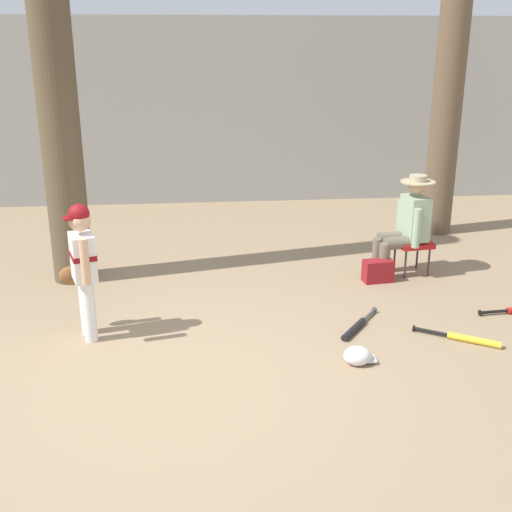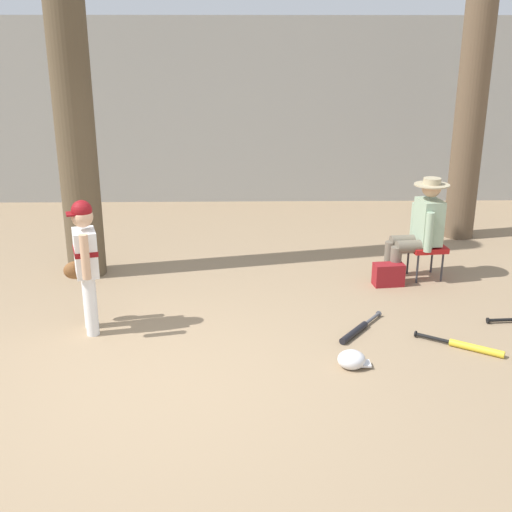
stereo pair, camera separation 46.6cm
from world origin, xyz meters
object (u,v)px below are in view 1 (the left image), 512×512
tree_behind_spectator (451,63)px  folding_stool (413,244)px  batting_helmet_white (358,356)px  handbag_beside_stool (378,271)px  young_ballplayer (82,263)px  seated_spectator (407,222)px  bat_yellow_trainer (467,339)px  bat_black_composite (356,327)px  tree_near_player (49,21)px

tree_behind_spectator → folding_stool: bearing=-119.4°
batting_helmet_white → handbag_beside_stool: bearing=69.2°
young_ballplayer → handbag_beside_stool: young_ballplayer is taller
seated_spectator → bat_yellow_trainer: (0.02, -1.85, -0.61)m
bat_black_composite → batting_helmet_white: bearing=-103.4°
tree_behind_spectator → bat_black_composite: (-1.98, -3.16, -2.34)m
tree_near_player → tree_behind_spectator: 5.19m
young_ballplayer → bat_black_composite: 2.68m
bat_black_composite → batting_helmet_white: batting_helmet_white is taller
folding_stool → bat_yellow_trainer: 1.89m
young_ballplayer → folding_stool: size_ratio=2.93×
tree_near_player → bat_yellow_trainer: size_ratio=8.91×
young_ballplayer → tree_behind_spectator: bearing=33.7°
young_ballplayer → bat_yellow_trainer: bearing=-7.7°
tree_near_player → bat_black_composite: bearing=-29.9°
bat_yellow_trainer → batting_helmet_white: size_ratio=2.51×
tree_near_player → handbag_beside_stool: 4.50m
handbag_beside_stool → batting_helmet_white: handbag_beside_stool is taller
tree_behind_spectator → bat_black_composite: 4.40m
tree_near_player → seated_spectator: (3.93, -0.22, -2.23)m
bat_black_composite → folding_stool: bearing=55.0°
tree_near_player → bat_yellow_trainer: bearing=-27.7°
seated_spectator → bat_yellow_trainer: 1.95m
seated_spectator → bat_black_composite: size_ratio=1.80×
bat_yellow_trainer → handbag_beside_stool: bearing=103.8°
bat_yellow_trainer → tree_behind_spectator: bearing=73.9°
young_ballplayer → batting_helmet_white: young_ballplayer is taller
tree_behind_spectator → handbag_beside_stool: (-1.41, -1.90, -2.24)m
seated_spectator → bat_yellow_trainer: seated_spectator is taller
young_ballplayer → seated_spectator: bearing=21.1°
young_ballplayer → folding_stool: bearing=20.8°
tree_behind_spectator → folding_stool: size_ratio=12.14×
tree_near_player → young_ballplayer: 2.68m
handbag_beside_stool → tree_behind_spectator: bearing=53.4°
tree_near_player → batting_helmet_white: 4.62m
bat_black_composite → young_ballplayer: bearing=177.3°
seated_spectator → batting_helmet_white: (-1.11, -2.15, -0.57)m
young_ballplayer → seated_spectator: 3.79m
folding_stool → bat_black_composite: 1.86m
folding_stool → handbag_beside_stool: (-0.48, -0.24, -0.23)m
tree_near_player → young_ballplayer: tree_near_player is taller
folding_stool → seated_spectator: seated_spectator is taller
seated_spectator → handbag_beside_stool: seated_spectator is taller
tree_behind_spectator → batting_helmet_white: (-2.14, -3.82, -2.30)m
seated_spectator → handbag_beside_stool: size_ratio=3.53×
tree_behind_spectator → young_ballplayer: bearing=-146.3°
young_ballplayer → batting_helmet_white: (2.42, -0.78, -0.67)m
bat_yellow_trainer → seated_spectator: bearing=90.5°
seated_spectator → tree_near_player: bearing=176.7°
bat_black_composite → seated_spectator: bearing=57.4°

